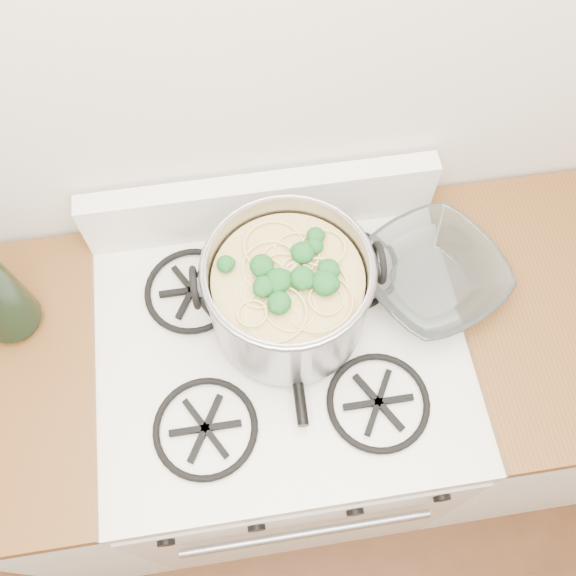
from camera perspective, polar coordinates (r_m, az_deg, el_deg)
The scene contains 5 objects.
gas_range at distance 1.77m, azimuth -0.43°, elevation -10.80°, with size 0.76×0.66×0.92m.
counter_left at distance 1.80m, azimuth -16.98°, elevation -12.36°, with size 0.25×0.65×0.92m.
stock_pot at distance 1.24m, azimuth 0.00°, elevation -0.48°, with size 0.35×0.32×0.22m.
spatula at distance 1.33m, azimuth -0.03°, elevation -1.48°, with size 0.29×0.31×0.02m, color black, non-canonical shape.
glass_bowl at distance 1.38m, azimuth 12.53°, elevation 0.73°, with size 0.11×0.11×0.03m, color white.
Camera 1 is at (-0.06, 0.78, 2.13)m, focal length 40.00 mm.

